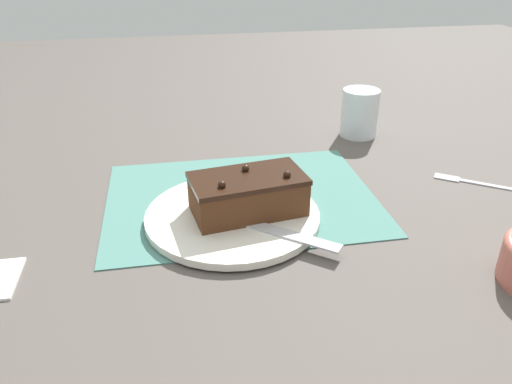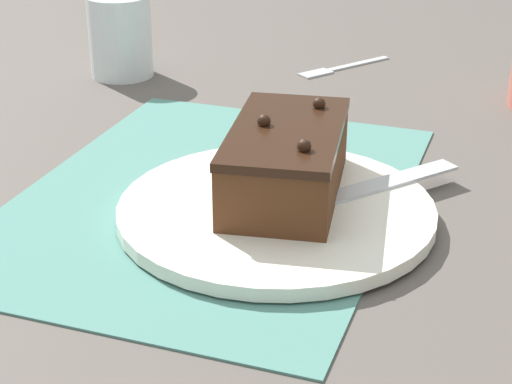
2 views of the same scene
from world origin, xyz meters
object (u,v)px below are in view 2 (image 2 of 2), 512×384
(serving_knife, at_px, (325,196))
(drinking_glass, at_px, (120,36))
(dessert_fork, at_px, (338,68))
(cake_plate, at_px, (276,211))
(chocolate_cake, at_px, (288,159))

(serving_knife, height_order, drinking_glass, drinking_glass)
(drinking_glass, distance_m, dessert_fork, 0.29)
(cake_plate, height_order, chocolate_cake, chocolate_cake)
(serving_knife, distance_m, dessert_fork, 0.44)
(serving_knife, relative_size, dessert_fork, 1.41)
(dessert_fork, bearing_deg, chocolate_cake, 133.35)
(cake_plate, relative_size, drinking_glass, 2.65)
(drinking_glass, relative_size, dessert_fork, 0.80)
(cake_plate, height_order, drinking_glass, drinking_glass)
(chocolate_cake, height_order, serving_knife, chocolate_cake)
(chocolate_cake, relative_size, serving_knife, 1.02)
(cake_plate, xyz_separation_m, serving_knife, (-0.02, 0.04, 0.01))
(drinking_glass, height_order, dessert_fork, drinking_glass)
(drinking_glass, bearing_deg, chocolate_cake, 46.92)
(cake_plate, distance_m, serving_knife, 0.04)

